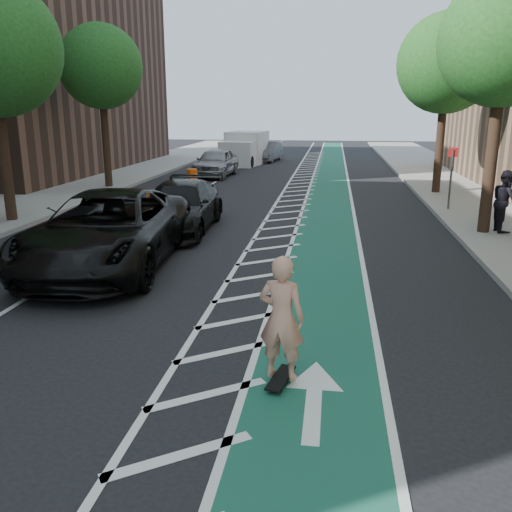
% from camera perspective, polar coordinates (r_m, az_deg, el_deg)
% --- Properties ---
extents(ground, '(120.00, 120.00, 0.00)m').
position_cam_1_polar(ground, '(10.71, -9.68, -6.31)').
color(ground, black).
rests_on(ground, ground).
extents(bike_lane, '(2.00, 90.00, 0.01)m').
position_cam_1_polar(bike_lane, '(19.85, 7.49, 3.85)').
color(bike_lane, '#185646').
rests_on(bike_lane, ground).
extents(buffer_strip, '(1.40, 90.00, 0.01)m').
position_cam_1_polar(buffer_strip, '(19.92, 3.17, 3.99)').
color(buffer_strip, silver).
rests_on(buffer_strip, ground).
extents(sidewalk_left, '(5.00, 90.00, 0.15)m').
position_cam_1_polar(sidewalk_left, '(23.53, -24.68, 4.54)').
color(sidewalk_left, gray).
rests_on(sidewalk_left, ground).
extents(curb_right, '(0.12, 90.00, 0.16)m').
position_cam_1_polar(curb_right, '(20.22, 19.07, 3.55)').
color(curb_right, gray).
rests_on(curb_right, ground).
extents(curb_left, '(0.12, 90.00, 0.16)m').
position_cam_1_polar(curb_left, '(22.30, -19.35, 4.57)').
color(curb_left, gray).
rests_on(curb_left, ground).
extents(building_left_far, '(14.00, 22.00, 18.00)m').
position_cam_1_polar(building_left_far, '(39.65, -25.24, 21.34)').
color(building_left_far, brown).
rests_on(building_left_far, ground).
extents(tree_r_c, '(4.20, 4.20, 7.90)m').
position_cam_1_polar(tree_r_c, '(18.19, 24.72, 19.89)').
color(tree_r_c, '#382619').
rests_on(tree_r_c, ground).
extents(tree_r_d, '(4.20, 4.20, 7.90)m').
position_cam_1_polar(tree_r_d, '(25.97, 19.65, 18.59)').
color(tree_r_d, '#382619').
rests_on(tree_r_d, ground).
extents(tree_l_d, '(4.20, 4.20, 7.90)m').
position_cam_1_polar(tree_l_d, '(27.82, -16.22, 18.58)').
color(tree_l_d, '#382619').
rests_on(tree_l_d, ground).
extents(sign_post, '(0.35, 0.08, 2.47)m').
position_cam_1_polar(sign_post, '(22.07, 19.83, 7.77)').
color(sign_post, '#4C4C4C').
rests_on(sign_post, ground).
extents(skateboard, '(0.40, 0.85, 0.11)m').
position_cam_1_polar(skateboard, '(8.13, 2.62, -12.71)').
color(skateboard, black).
rests_on(skateboard, ground).
extents(skateboarder, '(0.75, 0.57, 1.84)m').
position_cam_1_polar(skateboarder, '(7.73, 2.70, -6.54)').
color(skateboarder, tan).
rests_on(skateboarder, skateboard).
extents(suv_near, '(3.58, 6.99, 1.89)m').
position_cam_1_polar(suv_near, '(14.12, -15.29, 2.66)').
color(suv_near, black).
rests_on(suv_near, ground).
extents(suv_far, '(2.39, 5.52, 1.58)m').
position_cam_1_polar(suv_far, '(17.94, -8.07, 5.16)').
color(suv_far, black).
rests_on(suv_far, ground).
extents(car_silver, '(2.22, 4.94, 1.65)m').
position_cam_1_polar(car_silver, '(32.35, -4.27, 9.80)').
color(car_silver, gray).
rests_on(car_silver, ground).
extents(car_grey, '(2.12, 4.61, 1.47)m').
position_cam_1_polar(car_grey, '(41.74, 1.16, 10.95)').
color(car_grey, '#525257').
rests_on(car_grey, ground).
extents(pedestrian, '(0.78, 0.97, 1.93)m').
position_cam_1_polar(pedestrian, '(18.58, 24.75, 5.26)').
color(pedestrian, black).
rests_on(pedestrian, sidewalk_right).
extents(box_truck, '(2.91, 5.65, 2.27)m').
position_cam_1_polar(box_truck, '(39.66, -1.17, 11.17)').
color(box_truck, silver).
rests_on(box_truck, ground).
extents(barrel_a, '(0.70, 0.70, 0.95)m').
position_cam_1_polar(barrel_a, '(17.13, -16.09, 3.06)').
color(barrel_a, '#FF530D').
rests_on(barrel_a, ground).
extents(barrel_b, '(0.65, 0.65, 0.88)m').
position_cam_1_polar(barrel_b, '(21.12, -10.74, 5.53)').
color(barrel_b, '#FA590D').
rests_on(barrel_b, ground).
extents(barrel_c, '(0.66, 0.66, 0.90)m').
position_cam_1_polar(barrel_c, '(28.25, -6.73, 8.13)').
color(barrel_c, '#F0540C').
rests_on(barrel_c, ground).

